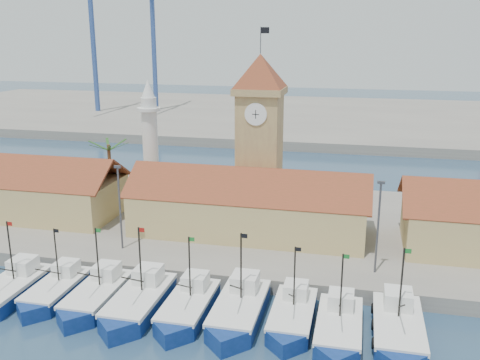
% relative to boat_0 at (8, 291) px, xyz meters
% --- Properties ---
extents(ground, '(400.00, 400.00, 0.00)m').
position_rel_boat_0_xyz_m(ground, '(18.56, -1.85, -0.79)').
color(ground, navy).
rests_on(ground, ground).
extents(quay, '(140.00, 32.00, 1.50)m').
position_rel_boat_0_xyz_m(quay, '(18.56, 22.15, -0.04)').
color(quay, gray).
rests_on(quay, ground).
extents(terminal, '(240.00, 80.00, 2.00)m').
position_rel_boat_0_xyz_m(terminal, '(18.56, 108.15, 0.21)').
color(terminal, gray).
rests_on(terminal, ground).
extents(boat_0, '(3.69, 10.12, 7.65)m').
position_rel_boat_0_xyz_m(boat_0, '(0.00, 0.00, 0.00)').
color(boat_0, navy).
rests_on(boat_0, ground).
extents(boat_1, '(3.35, 9.17, 6.94)m').
position_rel_boat_0_xyz_m(boat_1, '(4.07, 1.00, -0.07)').
color(boat_1, navy).
rests_on(boat_1, ground).
extents(boat_2, '(3.59, 9.83, 7.44)m').
position_rel_boat_0_xyz_m(boat_2, '(8.28, 0.76, -0.02)').
color(boat_2, navy).
rests_on(boat_2, ground).
extents(boat_3, '(3.85, 10.55, 7.99)m').
position_rel_boat_0_xyz_m(boat_3, '(12.48, 0.43, 0.03)').
color(boat_3, navy).
rests_on(boat_3, ground).
extents(boat_4, '(3.58, 9.80, 7.42)m').
position_rel_boat_0_xyz_m(boat_4, '(16.91, 0.68, -0.02)').
color(boat_4, navy).
rests_on(boat_4, ground).
extents(boat_5, '(3.87, 10.59, 8.01)m').
position_rel_boat_0_xyz_m(boat_5, '(21.34, 0.99, 0.04)').
color(boat_5, navy).
rests_on(boat_5, ground).
extents(boat_6, '(3.44, 9.41, 7.12)m').
position_rel_boat_0_xyz_m(boat_6, '(25.85, 1.24, -0.05)').
color(boat_6, navy).
rests_on(boat_6, ground).
extents(boat_7, '(3.54, 9.69, 7.33)m').
position_rel_boat_0_xyz_m(boat_7, '(29.72, 0.16, -0.03)').
color(boat_7, navy).
rests_on(boat_7, ground).
extents(boat_8, '(3.85, 10.55, 7.98)m').
position_rel_boat_0_xyz_m(boat_8, '(34.31, 0.82, 0.03)').
color(boat_8, navy).
rests_on(boat_8, ground).
extents(hall_left, '(31.20, 10.13, 7.61)m').
position_rel_boat_0_xyz_m(hall_left, '(-13.44, 18.15, 3.20)').
color(hall_left, tan).
rests_on(hall_left, quay).
extents(hall_center, '(27.04, 10.13, 7.61)m').
position_rel_boat_0_xyz_m(hall_center, '(18.56, 18.15, 3.20)').
color(hall_center, tan).
rests_on(hall_center, quay).
extents(clock_tower, '(5.80, 5.80, 22.70)m').
position_rel_boat_0_xyz_m(clock_tower, '(18.56, 24.15, 11.17)').
color(clock_tower, tan).
rests_on(clock_tower, quay).
extents(minaret, '(3.00, 3.00, 16.30)m').
position_rel_boat_0_xyz_m(minaret, '(3.56, 26.15, 8.94)').
color(minaret, silver).
rests_on(minaret, quay).
extents(palm_tree, '(5.60, 5.03, 8.39)m').
position_rel_boat_0_xyz_m(palm_tree, '(-1.44, 24.15, 5.45)').
color(palm_tree, brown).
rests_on(palm_tree, quay).
extents(lamp_posts, '(80.70, 0.25, 9.03)m').
position_rel_boat_0_xyz_m(lamp_posts, '(19.06, 10.15, 5.69)').
color(lamp_posts, '#3F3F44').
rests_on(lamp_posts, quay).
extents(crane_blue_far, '(1.00, 33.57, 44.53)m').
position_rel_boat_0_xyz_m(crane_blue_far, '(-42.85, 98.68, 25.99)').
color(crane_blue_far, '#2D4A8B').
rests_on(crane_blue_far, terminal).
extents(crane_blue_near, '(1.00, 32.51, 38.91)m').
position_rel_boat_0_xyz_m(crane_blue_near, '(-27.57, 104.68, 22.79)').
color(crane_blue_near, '#2D4A8B').
rests_on(crane_blue_near, terminal).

